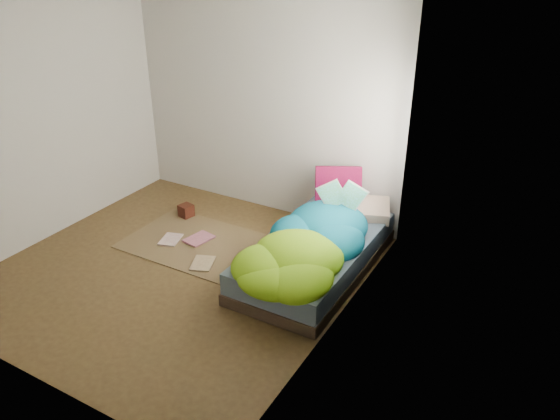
# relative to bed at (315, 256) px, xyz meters

# --- Properties ---
(ground) EXTENTS (3.50, 3.50, 0.00)m
(ground) POSITION_rel_bed_xyz_m (-1.22, -0.72, -0.17)
(ground) COLOR #48331B
(ground) RESTS_ON ground
(room_walls) EXTENTS (3.54, 3.54, 2.62)m
(room_walls) POSITION_rel_bed_xyz_m (-1.21, -0.71, 1.46)
(room_walls) COLOR beige
(room_walls) RESTS_ON ground
(bed) EXTENTS (1.00, 2.00, 0.34)m
(bed) POSITION_rel_bed_xyz_m (0.00, 0.00, 0.00)
(bed) COLOR #33281C
(bed) RESTS_ON ground
(duvet) EXTENTS (0.96, 1.84, 0.34)m
(duvet) POSITION_rel_bed_xyz_m (0.00, -0.22, 0.34)
(duvet) COLOR #08627E
(duvet) RESTS_ON bed
(rug) EXTENTS (1.60, 1.10, 0.01)m
(rug) POSITION_rel_bed_xyz_m (-1.37, -0.17, -0.16)
(rug) COLOR brown
(rug) RESTS_ON ground
(pillow_floral) EXTENTS (0.70, 0.57, 0.14)m
(pillow_floral) POSITION_rel_bed_xyz_m (0.18, 0.77, 0.24)
(pillow_floral) COLOR beige
(pillow_floral) RESTS_ON bed
(pillow_magenta) EXTENTS (0.52, 0.37, 0.50)m
(pillow_magenta) POSITION_rel_bed_xyz_m (-0.11, 0.76, 0.42)
(pillow_magenta) COLOR #480428
(pillow_magenta) RESTS_ON bed
(open_book) EXTENTS (0.42, 0.23, 0.25)m
(open_book) POSITION_rel_bed_xyz_m (0.09, 0.39, 0.64)
(open_book) COLOR green
(open_book) RESTS_ON duvet
(wooden_box) EXTENTS (0.18, 0.18, 0.15)m
(wooden_box) POSITION_rel_bed_xyz_m (-1.90, 0.29, -0.08)
(wooden_box) COLOR #38120C
(wooden_box) RESTS_ON rug
(floor_book_a) EXTENTS (0.28, 0.33, 0.02)m
(floor_book_a) POSITION_rel_bed_xyz_m (-1.77, -0.31, -0.15)
(floor_book_a) COLOR silver
(floor_book_a) RESTS_ON rug
(floor_book_b) EXTENTS (0.29, 0.35, 0.03)m
(floor_book_b) POSITION_rel_bed_xyz_m (-1.52, -0.10, -0.14)
(floor_book_b) COLOR pink
(floor_book_b) RESTS_ON rug
(floor_book_c) EXTENTS (0.31, 0.36, 0.02)m
(floor_book_c) POSITION_rel_bed_xyz_m (-1.16, -0.55, -0.15)
(floor_book_c) COLOR tan
(floor_book_c) RESTS_ON rug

